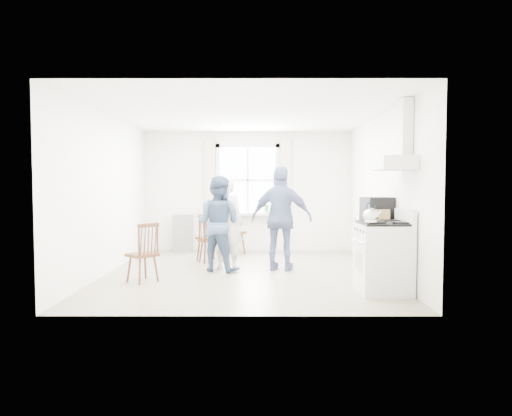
{
  "coord_description": "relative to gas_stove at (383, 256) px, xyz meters",
  "views": [
    {
      "loc": [
        0.2,
        -7.48,
        1.46
      ],
      "look_at": [
        0.19,
        0.2,
        1.06
      ],
      "focal_mm": 32.0,
      "sensor_mm": 36.0,
      "label": 1
    }
  ],
  "objects": [
    {
      "name": "room_shell",
      "position": [
        -1.91,
        1.35,
        0.82
      ],
      "size": [
        4.62,
        5.12,
        2.64
      ],
      "color": "gray",
      "rests_on": "ground"
    },
    {
      "name": "window_assembly",
      "position": [
        -1.91,
        3.8,
        0.98
      ],
      "size": [
        1.88,
        0.24,
        1.7
      ],
      "color": "white",
      "rests_on": "room_shell"
    },
    {
      "name": "range_hood",
      "position": [
        0.16,
        -0.0,
        1.42
      ],
      "size": [
        0.45,
        0.76,
        0.94
      ],
      "color": "silver",
      "rests_on": "room_shell"
    },
    {
      "name": "shelf_unit",
      "position": [
        -3.31,
        3.68,
        -0.08
      ],
      "size": [
        0.4,
        0.3,
        0.8
      ],
      "primitive_type": "cube",
      "color": "gray",
      "rests_on": "ground"
    },
    {
      "name": "gas_stove",
      "position": [
        0.0,
        0.0,
        0.0
      ],
      "size": [
        0.68,
        0.76,
        1.12
      ],
      "color": "silver",
      "rests_on": "ground"
    },
    {
      "name": "kettle",
      "position": [
        -0.23,
        -0.22,
        0.56
      ],
      "size": [
        0.2,
        0.2,
        0.28
      ],
      "color": "silver",
      "rests_on": "gas_stove"
    },
    {
      "name": "low_cabinet",
      "position": [
        0.07,
        0.7,
        -0.03
      ],
      "size": [
        0.5,
        0.55,
        0.9
      ],
      "primitive_type": "cube",
      "color": "silver",
      "rests_on": "ground"
    },
    {
      "name": "stereo_stack",
      "position": [
        0.1,
        0.71,
        0.6
      ],
      "size": [
        0.48,
        0.44,
        0.37
      ],
      "color": "black",
      "rests_on": "low_cabinet"
    },
    {
      "name": "cardboard_box",
      "position": [
        0.07,
        0.49,
        0.51
      ],
      "size": [
        0.35,
        0.29,
        0.19
      ],
      "primitive_type": "cube",
      "rotation": [
        0.0,
        0.0,
        -0.28
      ],
      "color": "#9F834D",
      "rests_on": "low_cabinet"
    },
    {
      "name": "windsor_chair_a",
      "position": [
        -2.56,
        2.36,
        0.11
      ],
      "size": [
        0.55,
        0.55,
        0.97
      ],
      "color": "#492517",
      "rests_on": "ground"
    },
    {
      "name": "windsor_chair_b",
      "position": [
        -2.61,
        2.26,
        0.07
      ],
      "size": [
        0.53,
        0.53,
        0.91
      ],
      "color": "#492517",
      "rests_on": "ground"
    },
    {
      "name": "windsor_chair_c",
      "position": [
        -3.35,
        0.56,
        0.06
      ],
      "size": [
        0.52,
        0.52,
        0.9
      ],
      "color": "#492517",
      "rests_on": "ground"
    },
    {
      "name": "person_left",
      "position": [
        -2.23,
        1.62,
        0.31
      ],
      "size": [
        0.7,
        0.7,
        1.59
      ],
      "primitive_type": "imported",
      "rotation": [
        0.0,
        0.0,
        2.9
      ],
      "color": "silver",
      "rests_on": "ground"
    },
    {
      "name": "person_mid",
      "position": [
        -2.36,
        1.51,
        0.32
      ],
      "size": [
        1.02,
        1.02,
        1.6
      ],
      "primitive_type": "imported",
      "rotation": [
        0.0,
        0.0,
        2.73
      ],
      "color": "#43577C",
      "rests_on": "ground"
    },
    {
      "name": "person_right",
      "position": [
        -1.29,
        1.55,
        0.4
      ],
      "size": [
        1.26,
        1.26,
        1.77
      ],
      "primitive_type": "imported",
      "rotation": [
        0.0,
        0.0,
        2.89
      ],
      "color": "navy",
      "rests_on": "ground"
    },
    {
      "name": "potted_plant",
      "position": [
        -1.48,
        3.71,
        0.55
      ],
      "size": [
        0.21,
        0.21,
        0.37
      ],
      "primitive_type": "imported",
      "rotation": [
        0.0,
        0.0,
        -0.05
      ],
      "color": "#377B3A",
      "rests_on": "window_assembly"
    },
    {
      "name": "windsor_chair_d",
      "position": [
        -2.27,
        3.18,
        0.13
      ],
      "size": [
        0.57,
        0.57,
        1.0
      ],
      "color": "#492517",
      "rests_on": "ground"
    }
  ]
}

